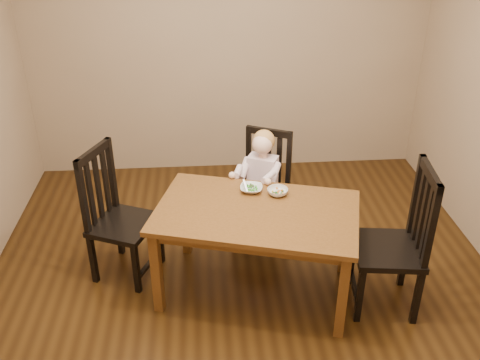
{
  "coord_description": "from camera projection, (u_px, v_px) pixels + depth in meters",
  "views": [
    {
      "loc": [
        -0.27,
        -3.25,
        2.7
      ],
      "look_at": [
        -0.01,
        0.25,
        0.77
      ],
      "focal_mm": 40.0,
      "sensor_mm": 36.0,
      "label": 1
    }
  ],
  "objects": [
    {
      "name": "room",
      "position": [
        244.0,
        121.0,
        3.51
      ],
      "size": [
        4.01,
        4.01,
        2.71
      ],
      "color": "#3A230C",
      "rests_on": "ground"
    },
    {
      "name": "dining_table",
      "position": [
        256.0,
        220.0,
        3.79
      ],
      "size": [
        1.59,
        1.2,
        0.71
      ],
      "rotation": [
        0.0,
        0.0,
        -0.28
      ],
      "color": "#533313",
      "rests_on": "room"
    },
    {
      "name": "chair_child",
      "position": [
        263.0,
        189.0,
        4.51
      ],
      "size": [
        0.54,
        0.53,
        0.96
      ],
      "rotation": [
        0.0,
        0.0,
        2.7
      ],
      "color": "black",
      "rests_on": "room"
    },
    {
      "name": "chair_left",
      "position": [
        117.0,
        217.0,
        4.05
      ],
      "size": [
        0.58,
        0.59,
        1.05
      ],
      "rotation": [
        0.0,
        0.0,
        -1.98
      ],
      "color": "black",
      "rests_on": "room"
    },
    {
      "name": "chair_right",
      "position": [
        397.0,
        243.0,
        3.71
      ],
      "size": [
        0.51,
        0.53,
        1.11
      ],
      "rotation": [
        0.0,
        0.0,
        1.45
      ],
      "color": "black",
      "rests_on": "room"
    },
    {
      "name": "toddler",
      "position": [
        262.0,
        177.0,
        4.41
      ],
      "size": [
        0.45,
        0.49,
        0.54
      ],
      "primitive_type": null,
      "rotation": [
        0.0,
        0.0,
        2.7
      ],
      "color": "white",
      "rests_on": "chair_child"
    },
    {
      "name": "bowl_peas",
      "position": [
        251.0,
        189.0,
        3.97
      ],
      "size": [
        0.19,
        0.19,
        0.04
      ],
      "primitive_type": "imported",
      "rotation": [
        0.0,
        0.0,
        -0.17
      ],
      "color": "silver",
      "rests_on": "dining_table"
    },
    {
      "name": "bowl_veg",
      "position": [
        278.0,
        192.0,
        3.93
      ],
      "size": [
        0.16,
        0.16,
        0.05
      ],
      "primitive_type": "imported",
      "rotation": [
        0.0,
        0.0,
        0.07
      ],
      "color": "silver",
      "rests_on": "dining_table"
    },
    {
      "name": "fork",
      "position": [
        246.0,
        187.0,
        3.95
      ],
      "size": [
        0.03,
        0.13,
        0.05
      ],
      "rotation": [
        0.0,
        0.0,
        0.17
      ],
      "color": "silver",
      "rests_on": "bowl_peas"
    }
  ]
}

